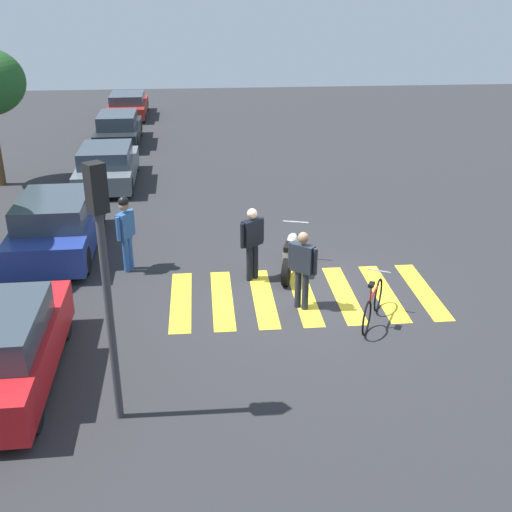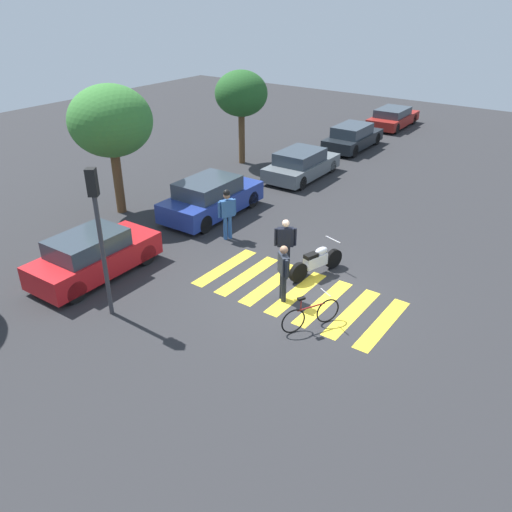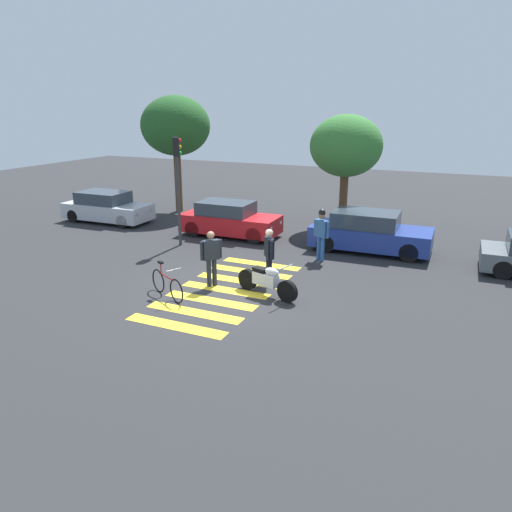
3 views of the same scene
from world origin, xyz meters
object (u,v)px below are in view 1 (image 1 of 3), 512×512
Objects in this scene: car_grey_coupe at (107,166)px; traffic_light_pole at (103,256)px; officer_by_motorcycle at (302,265)px; car_black_suv at (119,129)px; leaning_bicycle at (373,305)px; police_motorcycle at (291,254)px; car_red_convertible at (1,348)px; car_blue_hatchback at (57,225)px; officer_on_foot at (252,239)px; pedestrian_bystander at (126,228)px; car_maroon_wagon at (128,105)px.

traffic_light_pole is at bearing -172.32° from car_grey_coupe.
car_black_suv is (15.32, 5.43, -0.35)m from officer_by_motorcycle.
police_motorcycle is at bearing 26.95° from leaning_bicycle.
traffic_light_pole is (-1.12, -2.04, 2.10)m from car_red_convertible.
traffic_light_pole is at bearing 118.60° from leaning_bicycle.
police_motorcycle is 1.20× the size of officer_by_motorcycle.
officer_by_motorcycle reaches higher than car_grey_coupe.
officer_by_motorcycle is at bearing -151.36° from car_grey_coupe.
car_grey_coupe is 1.03× the size of traffic_light_pole.
leaning_bicycle is at bearing -147.44° from car_grey_coupe.
car_black_suv is (11.72, -0.26, -0.07)m from car_blue_hatchback.
officer_on_foot is (-0.33, 0.95, 0.54)m from police_motorcycle.
car_blue_hatchback is (1.76, 5.73, 0.26)m from police_motorcycle.
pedestrian_bystander is 13.15m from car_black_suv.
officer_by_motorcycle reaches higher than leaning_bicycle.
officer_by_motorcycle is 10.83m from car_grey_coupe.
pedestrian_bystander is at bearing 3.76° from traffic_light_pole.
car_maroon_wagon is at bearing 16.14° from police_motorcycle.
car_red_convertible reaches higher than leaning_bicycle.
pedestrian_bystander is at bearing -125.31° from car_blue_hatchback.
officer_by_motorcycle is at bearing -122.28° from car_blue_hatchback.
police_motorcycle is at bearing -1.21° from officer_by_motorcycle.
traffic_light_pole is at bearing -176.24° from pedestrian_bystander.
leaning_bicycle is 0.35× the size of car_maroon_wagon.
officer_on_foot is 0.42× the size of traffic_light_pole.
officer_on_foot is at bearing -161.88° from car_black_suv.
police_motorcycle is at bearing -96.47° from pedestrian_bystander.
car_blue_hatchback reaches higher than car_red_convertible.
pedestrian_bystander is 0.43× the size of car_grey_coupe.
leaning_bicycle is 0.86× the size of pedestrian_bystander.
car_grey_coupe is at bearing 32.56° from leaning_bicycle.
car_maroon_wagon is (6.03, 0.18, -0.06)m from car_black_suv.
car_grey_coupe is at bearing -177.59° from car_black_suv.
pedestrian_bystander is (0.44, 3.86, 0.63)m from police_motorcycle.
pedestrian_bystander is at bearing 59.28° from officer_by_motorcycle.
pedestrian_bystander is (2.99, 5.16, 0.70)m from leaning_bicycle.
car_blue_hatchback is at bearing 57.72° from officer_by_motorcycle.
car_grey_coupe is at bearing 34.29° from police_motorcycle.
traffic_light_pole reaches higher than officer_by_motorcycle.
officer_by_motorcycle is 0.40× the size of car_grey_coupe.
car_red_convertible is 0.95× the size of car_black_suv.
officer_on_foot is 0.39× the size of car_blue_hatchback.
leaning_bicycle is 0.36× the size of car_blue_hatchback.
car_red_convertible is at bearing 126.19° from police_motorcycle.
pedestrian_bystander reaches higher than car_black_suv.
police_motorcycle is at bearing -157.92° from car_black_suv.
car_maroon_wagon is at bearing 13.32° from officer_on_foot.
officer_on_foot is at bearing -50.92° from car_red_convertible.
leaning_bicycle is at bearing -77.65° from car_red_convertible.
car_grey_coupe is at bearing -177.96° from car_maroon_wagon.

